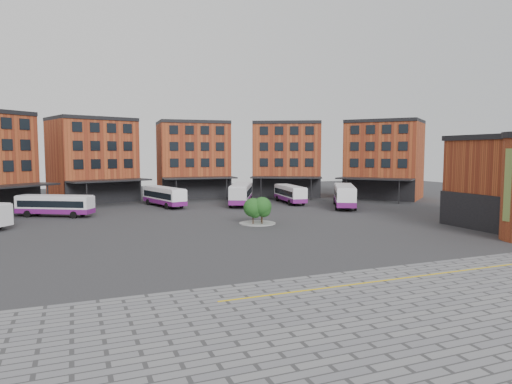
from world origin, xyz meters
name	(u,v)px	position (x,y,z in m)	size (l,w,h in m)	color
ground	(285,243)	(0.00, 0.00, 0.00)	(160.00, 160.00, 0.00)	#28282B
paving_zone	(502,318)	(2.00, -22.00, 0.01)	(50.00, 22.00, 0.02)	slate
yellow_line	(400,278)	(2.00, -14.00, 0.03)	(26.00, 0.15, 0.02)	gold
main_building	(161,161)	(-4.77, 38.25, 7.23)	(94.14, 42.48, 14.60)	#984321
tree_island	(259,209)	(2.02, 11.54, 1.83)	(4.40, 4.40, 3.34)	gray
bus_b	(55,205)	(-20.95, 27.75, 1.57)	(10.12, 7.15, 2.90)	silver
bus_c	(164,196)	(-5.21, 33.81, 1.67)	(5.21, 11.22, 3.08)	white
bus_d	(241,194)	(6.98, 31.46, 1.86)	(7.70, 12.26, 3.44)	silver
bus_e	(290,194)	(15.56, 30.74, 1.62)	(3.83, 10.84, 2.99)	white
bus_f	(345,195)	(20.92, 22.22, 1.88)	(8.56, 12.09, 3.47)	white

